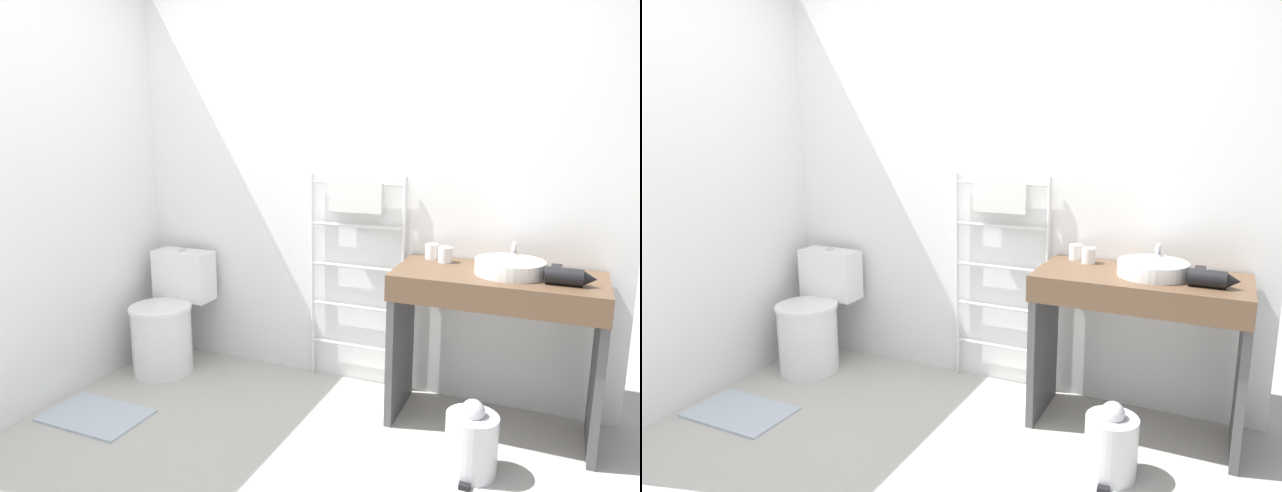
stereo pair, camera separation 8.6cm
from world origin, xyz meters
TOP-DOWN VIEW (x-y plane):
  - wall_back at (0.00, 1.53)m, footprint 3.11×0.12m
  - wall_side at (-1.50, 0.73)m, footprint 0.12×2.18m
  - toilet at (-1.13, 1.14)m, footprint 0.40×0.55m
  - towel_radiator at (0.06, 1.43)m, footprint 0.61×0.06m
  - vanity_counter at (0.91, 1.19)m, footprint 1.03×0.52m
  - sink_basin at (0.96, 1.20)m, footprint 0.34×0.34m
  - faucet at (0.96, 1.38)m, footprint 0.02×0.10m
  - cup_near_wall at (0.53, 1.39)m, footprint 0.07×0.07m
  - cup_near_edge at (0.61, 1.33)m, footprint 0.08×0.08m
  - hair_dryer at (1.23, 1.12)m, footprint 0.22×0.17m
  - trash_bin at (0.88, 0.74)m, footprint 0.24×0.27m
  - bath_mat at (-1.10, 0.44)m, footprint 0.56×0.36m

SIDE VIEW (x-z plane):
  - bath_mat at x=-1.10m, z-range 0.00..0.01m
  - trash_bin at x=0.88m, z-range -0.03..0.34m
  - toilet at x=-1.13m, z-range -0.06..0.71m
  - vanity_counter at x=0.91m, z-range 0.16..1.00m
  - sink_basin at x=0.96m, z-range 0.85..0.92m
  - hair_dryer at x=1.23m, z-range 0.85..0.93m
  - cup_near_wall at x=0.53m, z-range 0.85..0.93m
  - cup_near_edge at x=0.61m, z-range 0.85..0.93m
  - towel_radiator at x=0.06m, z-range 0.25..1.55m
  - faucet at x=0.96m, z-range 0.86..0.99m
  - wall_back at x=0.00m, z-range 0.00..2.47m
  - wall_side at x=-1.50m, z-range 0.00..2.47m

